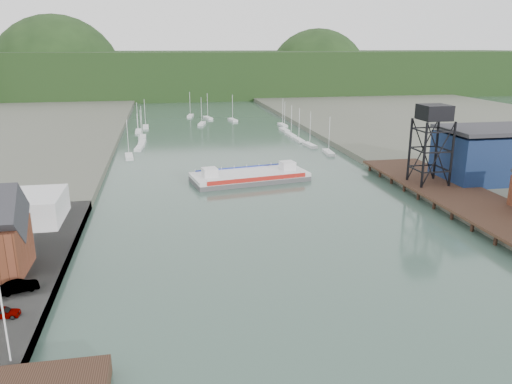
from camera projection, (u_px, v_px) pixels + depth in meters
name	position (u px, v px, depth m)	size (l,w,h in m)	color
east_pier	(473.00, 202.00, 91.06)	(14.00, 70.00, 2.45)	black
white_shed	(5.00, 209.00, 80.83)	(18.00, 12.00, 4.50)	silver
flagpole	(1.00, 302.00, 44.01)	(0.16, 0.16, 12.00)	silver
lift_tower	(434.00, 117.00, 99.09)	(6.50, 6.50, 16.00)	black
blue_shed	(490.00, 155.00, 106.06)	(20.50, 14.50, 11.30)	#0D1A3B
marina_sailboats	(216.00, 133.00, 173.06)	(57.71, 92.65, 0.90)	silver
distant_hills	(182.00, 76.00, 323.11)	(500.00, 120.00, 80.00)	black
chain_ferry	(250.00, 176.00, 112.46)	(27.14, 14.53, 3.71)	#4C4C4F
car_west_a	(3.00, 312.00, 52.79)	(1.43, 3.55, 1.21)	#999999
car_west_b	(19.00, 286.00, 58.23)	(1.50, 4.31, 1.42)	#999999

